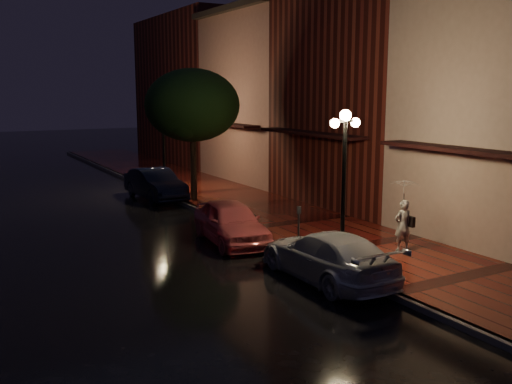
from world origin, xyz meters
TOP-DOWN VIEW (x-y plane):
  - ground at (0.00, 0.00)m, footprint 120.00×120.00m
  - sidewalk at (2.25, 0.00)m, footprint 4.50×60.00m
  - curb at (0.00, 0.00)m, footprint 0.25×60.00m
  - storefront_mid at (7.00, 2.00)m, footprint 5.00×8.00m
  - storefront_far at (7.00, 10.00)m, footprint 5.00×8.00m
  - storefront_extra at (7.00, 20.00)m, footprint 5.00×12.00m
  - streetlamp_near at (0.35, -5.00)m, footprint 0.96×0.36m
  - streetlamp_far at (0.35, 9.00)m, footprint 0.96×0.36m
  - street_tree at (0.61, 5.99)m, footprint 4.16×4.16m
  - pink_car at (-1.08, -0.95)m, footprint 2.19×4.31m
  - navy_car at (-0.60, 7.71)m, footprint 1.77×4.40m
  - silver_car at (-0.60, -5.59)m, footprint 1.91×4.57m
  - woman_with_umbrella at (2.76, -4.86)m, footprint 0.91×0.93m
  - parking_meter at (0.15, -3.11)m, footprint 0.15×0.13m

SIDE VIEW (x-z plane):
  - ground at x=0.00m, z-range 0.00..0.00m
  - sidewalk at x=2.25m, z-range 0.00..0.15m
  - curb at x=0.00m, z-range 0.00..0.15m
  - silver_car at x=-0.60m, z-range 0.00..1.32m
  - pink_car at x=-1.08m, z-range 0.00..1.41m
  - navy_car at x=-0.60m, z-range 0.00..1.42m
  - parking_meter at x=0.15m, z-range 0.29..1.62m
  - woman_with_umbrella at x=2.76m, z-range 0.50..2.70m
  - streetlamp_near at x=0.35m, z-range 0.45..4.76m
  - streetlamp_far at x=0.35m, z-range 0.45..4.76m
  - street_tree at x=0.61m, z-range 1.34..7.14m
  - storefront_far at x=7.00m, z-range 0.00..9.00m
  - storefront_extra at x=7.00m, z-range 0.00..10.00m
  - storefront_mid at x=7.00m, z-range 0.00..11.00m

